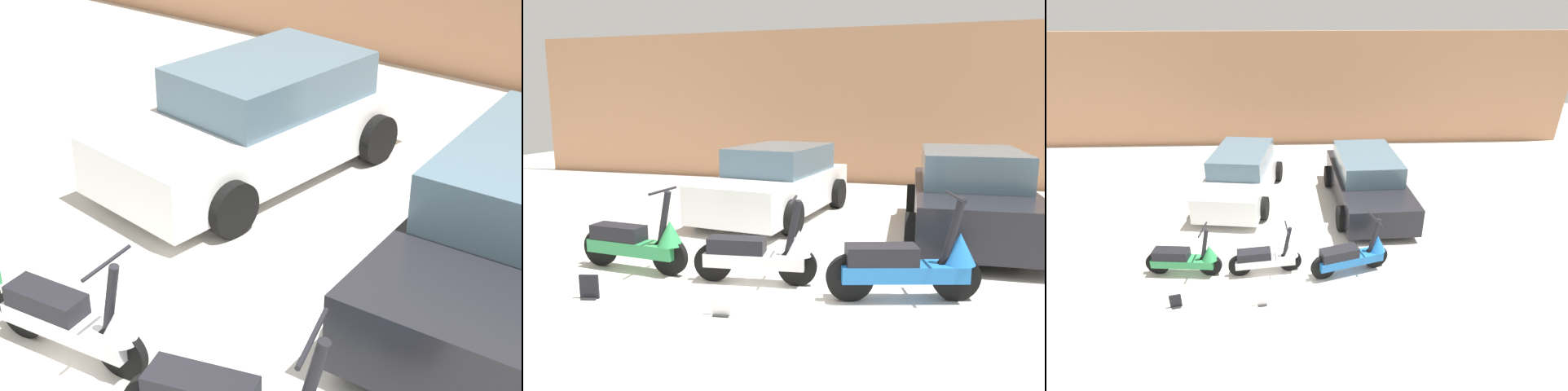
% 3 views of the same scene
% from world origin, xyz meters
% --- Properties ---
extents(ground_plane, '(28.00, 28.00, 0.00)m').
position_xyz_m(ground_plane, '(0.00, 0.00, 0.00)').
color(ground_plane, silver).
extents(wall_back, '(19.60, 0.12, 3.85)m').
position_xyz_m(wall_back, '(0.00, 8.46, 1.92)').
color(wall_back, tan).
rests_on(wall_back, ground_plane).
extents(scooter_front_left, '(1.49, 0.53, 1.04)m').
position_xyz_m(scooter_front_left, '(-2.10, 0.74, 0.37)').
color(scooter_front_left, black).
rests_on(scooter_front_left, ground_plane).
extents(scooter_front_right, '(1.42, 0.52, 0.99)m').
position_xyz_m(scooter_front_right, '(-0.53, 0.74, 0.35)').
color(scooter_front_right, black).
rests_on(scooter_front_right, ground_plane).
extents(scooter_front_center, '(1.56, 0.75, 1.12)m').
position_xyz_m(scooter_front_center, '(1.12, 0.69, 0.40)').
color(scooter_front_center, black).
rests_on(scooter_front_center, ground_plane).
extents(car_rear_left, '(2.15, 3.87, 1.26)m').
position_xyz_m(car_rear_left, '(-1.39, 4.19, 0.60)').
color(car_rear_left, white).
rests_on(car_rear_left, ground_plane).
extents(car_rear_center, '(2.00, 3.95, 1.32)m').
position_xyz_m(car_rear_center, '(1.87, 3.60, 0.63)').
color(car_rear_center, black).
rests_on(car_rear_center, ground_plane).
extents(placard_near_left_scooter, '(0.20, 0.15, 0.26)m').
position_xyz_m(placard_near_left_scooter, '(-2.11, -0.20, 0.11)').
color(placard_near_left_scooter, black).
rests_on(placard_near_left_scooter, ground_plane).
extents(placard_near_right_scooter, '(0.20, 0.14, 0.26)m').
position_xyz_m(placard_near_right_scooter, '(-0.61, -0.21, 0.11)').
color(placard_near_right_scooter, black).
rests_on(placard_near_right_scooter, ground_plane).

